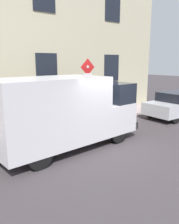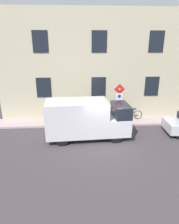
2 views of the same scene
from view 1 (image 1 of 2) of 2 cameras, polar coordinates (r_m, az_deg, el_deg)
ground_plane at (r=8.30m, az=4.13°, el=-8.87°), size 80.00×80.00×0.00m
sidewalk_slab at (r=10.94m, az=-8.06°, el=-3.30°), size 1.62×17.22×0.14m
building_facade at (r=11.61m, az=-11.70°, el=17.67°), size 0.75×15.22×8.25m
sign_post_stacked at (r=10.83m, az=-0.51°, el=7.50°), size 0.15×0.56×2.88m
delivery_van at (r=8.00m, az=-5.98°, el=0.27°), size 2.31×5.44×2.50m
parked_hatchback at (r=13.60m, az=21.24°, el=1.93°), size 1.93×4.07×1.38m
bicycle_black at (r=12.48m, az=1.56°, el=0.85°), size 0.46×1.71×0.89m
bicycle_orange at (r=11.86m, az=-2.26°, el=0.24°), size 0.49×1.72×0.89m
bicycle_blue at (r=11.31m, az=-6.48°, el=-0.43°), size 0.46×1.72×0.89m
pedestrian at (r=10.31m, az=-14.06°, el=1.20°), size 0.47×0.46×1.72m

